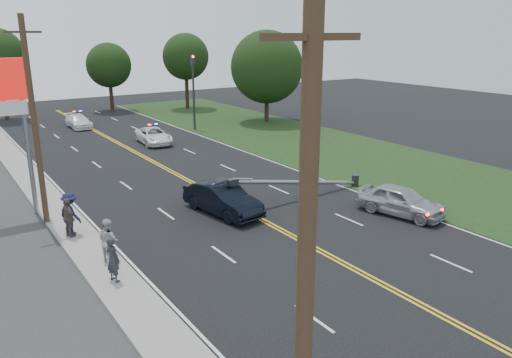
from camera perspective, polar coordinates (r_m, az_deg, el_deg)
ground at (r=20.97m, az=10.87°, el=-9.94°), size 120.00×120.00×0.00m
sidewalk at (r=25.38m, az=-20.05°, el=-5.72°), size 1.80×70.00×0.12m
grass_verge at (r=36.72m, az=15.02°, el=1.45°), size 12.00×80.00×0.01m
centerline_yellow at (r=28.30m, az=-3.42°, el=-2.49°), size 0.36×80.00×0.00m
traffic_signal at (r=48.55m, az=-7.18°, el=10.53°), size 0.28×0.41×7.05m
fallen_streetlight at (r=28.76m, az=5.79°, el=-0.33°), size 9.36×0.44×1.91m
utility_pole_near at (r=7.87m, az=5.52°, el=-15.66°), size 1.60×0.28×10.00m
utility_pole_mid at (r=25.79m, az=-24.00°, el=5.86°), size 1.60×0.28×10.00m
tree_7 at (r=62.40m, az=-16.47°, el=12.35°), size 5.18×5.18×7.91m
tree_8 at (r=62.22m, az=-8.05°, el=13.67°), size 5.53×5.53×8.98m
tree_9 at (r=52.43m, az=1.25°, el=12.67°), size 7.42×7.42×9.35m
crashed_sedan at (r=26.17m, az=-3.85°, el=-2.27°), size 2.43×5.11×1.62m
waiting_sedan at (r=27.01m, az=16.23°, el=-2.38°), size 2.90×4.89×1.56m
emergency_a at (r=43.39m, az=-11.64°, el=4.86°), size 2.60×4.94×1.33m
emergency_b at (r=52.52m, az=-19.64°, el=6.23°), size 1.89×4.47×1.29m
bystander_a at (r=19.74m, az=-16.03°, el=-8.80°), size 0.62×0.76×1.79m
bystander_b at (r=21.38m, az=-16.54°, el=-6.73°), size 0.94×1.07×1.85m
bystander_c at (r=24.77m, az=-20.45°, el=-3.68°), size 1.17×1.47×2.00m
bystander_d at (r=24.42m, az=-20.66°, el=-4.17°), size 0.70×1.17×1.86m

